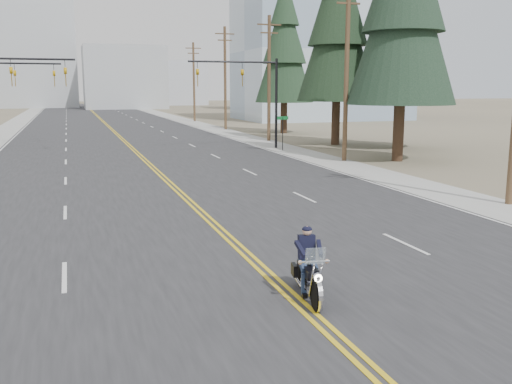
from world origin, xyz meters
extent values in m
plane|color=#776D56|center=(0.00, 0.00, 0.00)|extent=(400.00, 400.00, 0.00)
cube|color=#303033|center=(0.00, 70.00, 0.01)|extent=(20.00, 200.00, 0.01)
cube|color=#A5A5A0|center=(-11.50, 70.00, 0.01)|extent=(3.00, 200.00, 0.01)
cube|color=#A5A5A0|center=(11.50, 70.00, 0.01)|extent=(3.00, 200.00, 0.01)
cylinder|color=black|center=(-7.50, 32.00, 6.70)|extent=(7.00, 0.14, 0.14)
imported|color=#BF8C0C|center=(-8.20, 32.00, 6.05)|extent=(0.21, 0.26, 1.30)
imported|color=#BF8C0C|center=(-4.70, 32.00, 6.05)|extent=(0.21, 0.26, 1.30)
cylinder|color=black|center=(11.00, 32.00, 3.50)|extent=(0.20, 0.20, 7.00)
cylinder|color=black|center=(7.50, 32.00, 6.70)|extent=(7.00, 0.14, 0.14)
imported|color=#BF8C0C|center=(8.20, 32.00, 6.05)|extent=(0.21, 0.26, 1.30)
imported|color=#BF8C0C|center=(4.70, 32.00, 6.05)|extent=(0.21, 0.26, 1.30)
cylinder|color=black|center=(-8.00, 40.00, 6.70)|extent=(6.00, 0.14, 0.14)
imported|color=#BF8C0C|center=(-8.60, 40.00, 6.05)|extent=(0.21, 0.26, 1.30)
imported|color=#BF8C0C|center=(-5.60, 40.00, 6.05)|extent=(0.21, 0.26, 1.30)
cylinder|color=black|center=(10.80, 30.00, 1.30)|extent=(0.06, 0.06, 2.60)
cube|color=#0C5926|center=(10.80, 30.00, 2.50)|extent=(0.90, 0.03, 0.25)
cylinder|color=brown|center=(12.50, 23.00, 5.75)|extent=(0.30, 0.30, 11.50)
cube|color=brown|center=(12.50, 23.00, 10.00)|extent=(1.60, 0.12, 0.12)
cylinder|color=brown|center=(12.50, 38.00, 5.50)|extent=(0.30, 0.30, 11.00)
cube|color=brown|center=(12.50, 38.00, 10.20)|extent=(2.20, 0.12, 0.12)
cube|color=brown|center=(12.50, 38.00, 9.50)|extent=(1.60, 0.12, 0.12)
cylinder|color=brown|center=(12.50, 53.00, 5.75)|extent=(0.30, 0.30, 11.50)
cube|color=brown|center=(12.50, 53.00, 10.70)|extent=(2.20, 0.12, 0.12)
cube|color=brown|center=(12.50, 53.00, 10.00)|extent=(1.60, 0.12, 0.12)
cylinder|color=brown|center=(12.50, 70.00, 5.50)|extent=(0.30, 0.30, 11.00)
cube|color=brown|center=(12.50, 70.00, 10.20)|extent=(2.20, 0.12, 0.12)
cube|color=brown|center=(12.50, 70.00, 9.50)|extent=(1.60, 0.12, 0.12)
cube|color=#9EB5CC|center=(32.00, 70.00, 10.00)|extent=(24.00, 16.00, 20.00)
cube|color=#ADB2B7|center=(8.00, 125.00, 7.00)|extent=(18.00, 14.00, 14.00)
cube|color=#B7BCC6|center=(40.00, 110.00, 9.00)|extent=(16.00, 12.00, 18.00)
cube|color=#ADB2B7|center=(-12.00, 140.00, 13.00)|extent=(20.00, 15.00, 26.00)
cube|color=#B7BCC6|center=(25.00, 150.00, 6.00)|extent=(14.00, 14.00, 12.00)
cylinder|color=#382619|center=(15.83, 21.90, 1.85)|extent=(0.72, 0.72, 3.70)
cone|color=black|center=(15.83, 21.90, 9.25)|extent=(6.99, 6.99, 11.10)
cylinder|color=#382619|center=(20.21, 28.71, 1.81)|extent=(0.79, 0.79, 3.63)
cone|color=#193219|center=(20.21, 28.71, 9.07)|extent=(6.81, 6.81, 10.89)
cylinder|color=#382619|center=(16.76, 33.11, 1.83)|extent=(0.64, 0.64, 3.67)
cone|color=black|center=(16.76, 33.11, 9.17)|extent=(6.61, 6.61, 11.01)
cylinder|color=#382619|center=(17.03, 46.08, 1.63)|extent=(0.76, 0.76, 3.26)
cone|color=#18301B|center=(17.03, 46.08, 8.14)|extent=(6.08, 6.08, 9.77)
cone|color=#18301B|center=(17.03, 46.08, 10.91)|extent=(4.56, 4.56, 7.33)
camera|label=1|loc=(-4.67, -10.74, 4.78)|focal=40.00mm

